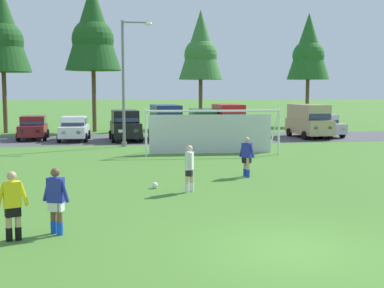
% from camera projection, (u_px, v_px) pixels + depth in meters
% --- Properties ---
extents(ground_plane, '(400.00, 400.00, 0.00)m').
position_uv_depth(ground_plane, '(192.00, 159.00, 25.58)').
color(ground_plane, '#477A2D').
extents(parking_lot_strip, '(52.00, 8.40, 0.01)m').
position_uv_depth(parking_lot_strip, '(170.00, 139.00, 36.83)').
color(parking_lot_strip, '#4C4C51').
rests_on(parking_lot_strip, ground).
extents(soccer_ball, '(0.22, 0.22, 0.22)m').
position_uv_depth(soccer_ball, '(155.00, 185.00, 17.78)').
color(soccer_ball, white).
rests_on(soccer_ball, ground).
extents(soccer_goal, '(7.49, 2.25, 2.57)m').
position_uv_depth(soccer_goal, '(211.00, 131.00, 27.63)').
color(soccer_goal, white).
rests_on(soccer_goal, ground).
extents(referee, '(0.74, 0.36, 1.64)m').
position_uv_depth(referee, '(13.00, 206.00, 11.43)').
color(referee, tan).
rests_on(referee, ground).
extents(player_striker_near, '(0.40, 0.69, 1.64)m').
position_uv_depth(player_striker_near, '(189.00, 169.00, 17.01)').
color(player_striker_near, beige).
rests_on(player_striker_near, ground).
extents(player_midfield_center, '(0.70, 0.39, 1.64)m').
position_uv_depth(player_midfield_center, '(56.00, 201.00, 11.95)').
color(player_midfield_center, brown).
rests_on(player_midfield_center, ground).
extents(player_defender_far, '(0.57, 0.60, 1.64)m').
position_uv_depth(player_defender_far, '(247.00, 157.00, 20.08)').
color(player_defender_far, tan).
rests_on(player_defender_far, ground).
extents(parked_car_slot_far_left, '(2.26, 4.31, 1.72)m').
position_uv_depth(parked_car_slot_far_left, '(33.00, 127.00, 36.13)').
color(parked_car_slot_far_left, maroon).
rests_on(parked_car_slot_far_left, ground).
extents(parked_car_slot_left, '(2.09, 4.23, 1.72)m').
position_uv_depth(parked_car_slot_left, '(74.00, 128.00, 35.16)').
color(parked_car_slot_left, silver).
rests_on(parked_car_slot_left, ground).
extents(parked_car_slot_center_left, '(2.40, 4.73, 2.16)m').
position_uv_depth(parked_car_slot_center_left, '(125.00, 125.00, 35.23)').
color(parked_car_slot_center_left, black).
rests_on(parked_car_slot_center_left, ground).
extents(parked_car_slot_center, '(2.42, 4.91, 2.52)m').
position_uv_depth(parked_car_slot_center, '(166.00, 121.00, 36.16)').
color(parked_car_slot_center, navy).
rests_on(parked_car_slot_center, ground).
extents(parked_car_slot_center_right, '(2.17, 4.62, 2.16)m').
position_uv_depth(parked_car_slot_center_right, '(203.00, 123.00, 38.02)').
color(parked_car_slot_center_right, '#194C2D').
rests_on(parked_car_slot_center_right, ground).
extents(parked_car_slot_right, '(2.21, 4.80, 2.52)m').
position_uv_depth(parked_car_slot_right, '(228.00, 120.00, 37.94)').
color(parked_car_slot_right, red).
rests_on(parked_car_slot_right, ground).
extents(parked_car_slot_far_right, '(2.35, 4.88, 2.52)m').
position_uv_depth(parked_car_slot_far_right, '(309.00, 120.00, 37.39)').
color(parked_car_slot_far_right, tan).
rests_on(parked_car_slot_far_right, ground).
extents(parked_car_slot_end, '(2.25, 4.31, 1.72)m').
position_uv_depth(parked_car_slot_end, '(323.00, 125.00, 38.46)').
color(parked_car_slot_end, '#B2B2BC').
rests_on(parked_car_slot_end, ground).
extents(tree_left_edge, '(4.64, 4.64, 12.36)m').
position_uv_depth(tree_left_edge, '(2.00, 31.00, 40.98)').
color(tree_left_edge, brown).
rests_on(tree_left_edge, ground).
extents(tree_mid_left, '(4.80, 4.80, 12.80)m').
position_uv_depth(tree_mid_left, '(93.00, 29.00, 42.27)').
color(tree_mid_left, brown).
rests_on(tree_mid_left, ground).
extents(tree_center_back, '(4.20, 4.20, 11.21)m').
position_uv_depth(tree_center_back, '(201.00, 47.00, 46.78)').
color(tree_center_back, brown).
rests_on(tree_center_back, ground).
extents(tree_mid_right, '(4.28, 4.28, 11.42)m').
position_uv_depth(tree_mid_right, '(309.00, 49.00, 49.88)').
color(tree_mid_right, brown).
rests_on(tree_mid_right, ground).
extents(street_lamp, '(2.00, 0.32, 7.90)m').
position_uv_depth(street_lamp, '(126.00, 82.00, 31.12)').
color(street_lamp, slate).
rests_on(street_lamp, ground).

